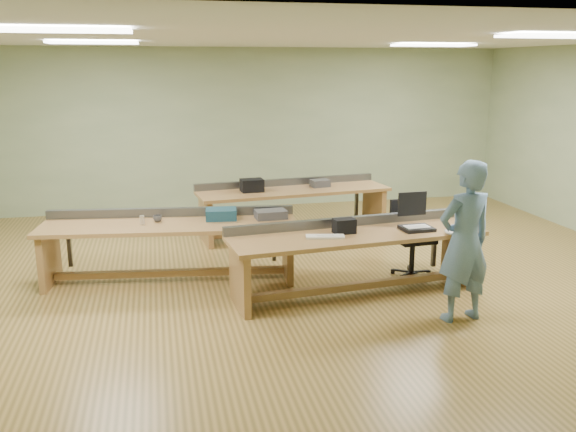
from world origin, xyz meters
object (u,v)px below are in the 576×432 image
(workbench_mid, at_px, (170,237))
(drinks_can, at_px, (142,220))
(workbench_front, at_px, (355,248))
(parts_bin_teal, at_px, (221,214))
(parts_bin_grey, at_px, (271,214))
(workbench_back, at_px, (293,200))
(mug, at_px, (158,218))
(laptop_base, at_px, (417,228))
(task_chair, at_px, (410,248))
(camera_bag, at_px, (344,226))
(person, at_px, (465,242))

(workbench_mid, xyz_separation_m, drinks_can, (-0.33, -0.01, 0.24))
(workbench_front, relative_size, parts_bin_teal, 8.04)
(parts_bin_teal, bearing_deg, parts_bin_grey, -8.33)
(parts_bin_grey, bearing_deg, workbench_mid, 177.50)
(workbench_back, relative_size, mug, 28.78)
(laptop_base, relative_size, mug, 3.38)
(laptop_base, relative_size, drinks_can, 3.43)
(workbench_front, xyz_separation_m, task_chair, (0.91, 0.46, -0.20))
(task_chair, xyz_separation_m, drinks_can, (-3.37, 0.49, 0.44))
(workbench_mid, distance_m, drinks_can, 0.41)
(drinks_can, bearing_deg, parts_bin_teal, 2.41)
(workbench_front, relative_size, task_chair, 3.17)
(mug, bearing_deg, workbench_front, -24.47)
(workbench_mid, bearing_deg, task_chair, -2.19)
(mug, bearing_deg, laptop_base, -19.51)
(workbench_back, xyz_separation_m, laptop_base, (0.89, -2.77, 0.21))
(camera_bag, height_order, parts_bin_teal, camera_bag)
(parts_bin_grey, relative_size, drinks_can, 3.67)
(workbench_front, height_order, mug, workbench_front)
(person, relative_size, laptop_base, 4.71)
(laptop_base, bearing_deg, task_chair, 69.38)
(workbench_front, bearing_deg, task_chair, 21.09)
(parts_bin_teal, height_order, parts_bin_grey, parts_bin_teal)
(workbench_front, height_order, workbench_mid, same)
(workbench_front, xyz_separation_m, drinks_can, (-2.46, 0.95, 0.24))
(drinks_can, bearing_deg, workbench_front, -21.11)
(workbench_back, relative_size, parts_bin_grey, 7.94)
(workbench_front, distance_m, drinks_can, 2.65)
(workbench_back, height_order, drinks_can, workbench_back)
(workbench_mid, relative_size, workbench_back, 1.04)
(workbench_mid, relative_size, task_chair, 3.31)
(workbench_front, relative_size, workbench_mid, 0.96)
(task_chair, distance_m, drinks_can, 3.44)
(workbench_back, distance_m, laptop_base, 2.92)
(person, bearing_deg, parts_bin_teal, -49.74)
(task_chair, bearing_deg, camera_bag, -162.15)
(workbench_mid, bearing_deg, drinks_can, -171.99)
(parts_bin_teal, bearing_deg, mug, 176.94)
(person, relative_size, parts_bin_grey, 4.39)
(task_chair, relative_size, drinks_can, 9.14)
(task_chair, distance_m, parts_bin_grey, 1.86)
(parts_bin_teal, xyz_separation_m, parts_bin_grey, (0.63, -0.09, -0.01))
(laptop_base, height_order, parts_bin_teal, parts_bin_teal)
(parts_bin_teal, relative_size, drinks_can, 3.60)
(workbench_back, relative_size, drinks_can, 29.18)
(workbench_back, xyz_separation_m, person, (1.00, -3.72, 0.31))
(workbench_back, bearing_deg, person, -81.66)
(laptop_base, height_order, camera_bag, camera_bag)
(mug, xyz_separation_m, drinks_can, (-0.19, -0.08, 0.01))
(laptop_base, relative_size, parts_bin_grey, 0.93)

